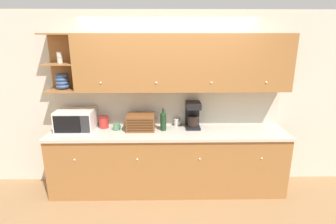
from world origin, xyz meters
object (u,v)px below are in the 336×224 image
microwave (76,120)px  mug_blue_second (117,127)px  coffee_maker (193,114)px  storage_canister (104,122)px  wine_bottle (163,120)px  mug (177,122)px  bread_box (141,122)px

microwave → mug_blue_second: microwave is taller
microwave → coffee_maker: 1.70m
storage_canister → wine_bottle: 0.89m
mug → coffee_maker: bearing=-17.2°
bread_box → mug: bearing=19.2°
storage_canister → mug: size_ratio=1.57×
microwave → bread_box: size_ratio=1.32×
mug_blue_second → wine_bottle: size_ratio=0.33×
bread_box → coffee_maker: size_ratio=1.03×
mug_blue_second → microwave: bearing=179.6°
wine_bottle → mug: wine_bottle is taller
microwave → bread_box: bearing=-0.4°
microwave → coffee_maker: bearing=3.6°
wine_bottle → coffee_maker: (0.44, 0.13, 0.05)m
bread_box → mug: 0.56m
mug_blue_second → wine_bottle: wine_bottle is taller
mug_blue_second → bread_box: 0.36m
wine_bottle → microwave: bearing=179.1°
mug_blue_second → mug: 0.90m
mug → coffee_maker: 0.28m
mug_blue_second → coffee_maker: (1.11, 0.11, 0.15)m
mug_blue_second → bread_box: size_ratio=0.27×
mug → coffee_maker: (0.23, -0.07, 0.15)m
wine_bottle → mug: (0.21, 0.20, -0.09)m
microwave → storage_canister: (0.37, 0.10, -0.06)m
storage_canister → coffee_maker: bearing=0.4°
storage_canister → bread_box: size_ratio=0.44×
mug_blue_second → wine_bottle: 0.68m
mug_blue_second → storage_canister: bearing=153.6°
bread_box → coffee_maker: (0.76, 0.11, 0.08)m
microwave → coffee_maker: (1.69, 0.11, 0.05)m
bread_box → mug_blue_second: bearing=179.4°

